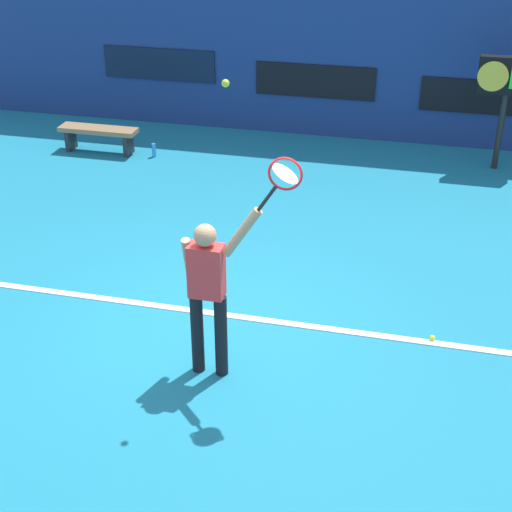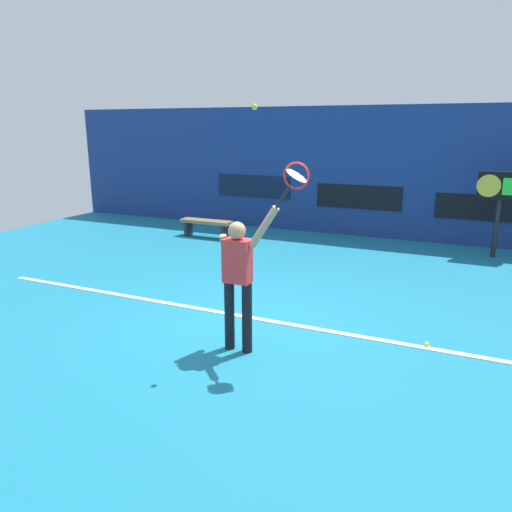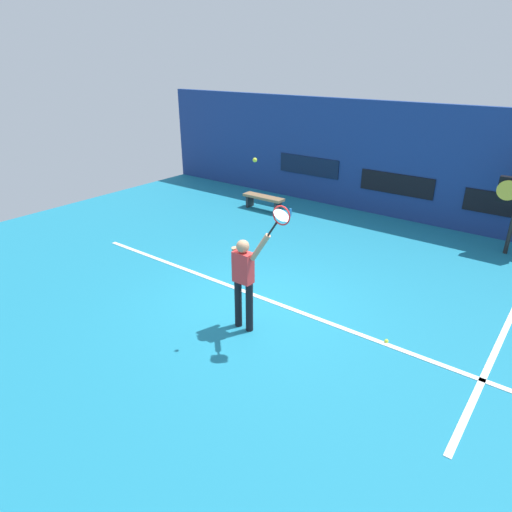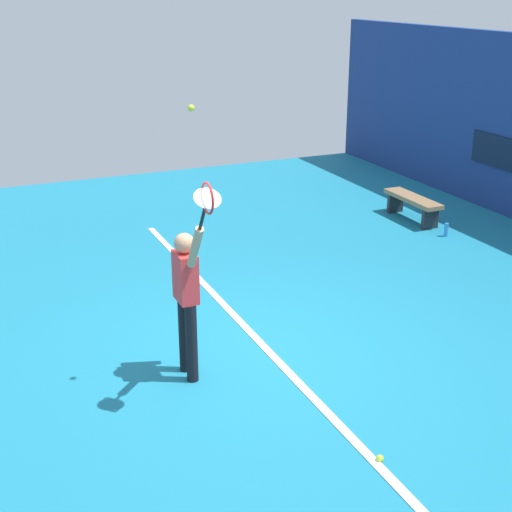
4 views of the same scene
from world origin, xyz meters
name	(u,v)px [view 4 (image 4 of 4)]	position (x,y,z in m)	size (l,w,h in m)	color
ground_plane	(244,353)	(0.00, 0.00, 0.00)	(18.00, 18.00, 0.00)	teal
court_baseline	(266,348)	(0.00, 0.28, 0.01)	(10.00, 0.10, 0.01)	white
tennis_player	(187,293)	(0.22, -0.77, 1.01)	(0.80, 0.31, 1.92)	black
tennis_racket	(207,201)	(0.95, -0.77, 2.24)	(0.47, 0.27, 0.60)	black
tennis_ball	(191,108)	(0.42, -0.72, 3.02)	(0.07, 0.07, 0.07)	#CCE033
court_bench	(413,203)	(-3.54, 4.89, 0.34)	(1.40, 0.36, 0.45)	olive
water_bottle	(446,230)	(-2.52, 4.89, 0.12)	(0.07, 0.07, 0.24)	#338CD8
spare_ball	(380,458)	(2.43, 0.33, 0.03)	(0.07, 0.07, 0.07)	#CCE033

